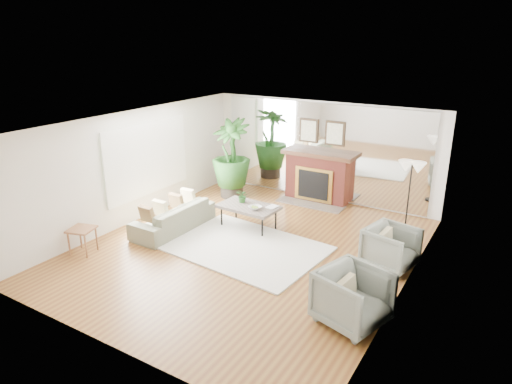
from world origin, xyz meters
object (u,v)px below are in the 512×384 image
Objects in this scene: sofa at (174,217)px; armchair_front at (353,298)px; potted_ficus at (231,156)px; fireplace at (317,176)px; armchair_back at (391,248)px; coffee_table at (248,207)px; side_table at (82,232)px; floor_lamp at (411,173)px.

sofa is 2.14× the size of armchair_front.
sofa is 0.97× the size of potted_ficus.
fireplace is 2.42× the size of armchair_back.
armchair_back is at bearing -20.22° from potted_ficus.
coffee_table is at bearing -103.41° from fireplace.
armchair_back is (4.49, 0.74, 0.09)m from sofa.
sofa is at bearing 112.25° from armchair_back.
potted_ficus is (-0.13, 2.45, 0.80)m from sofa.
armchair_back is 0.91× the size of armchair_front.
fireplace is at bearing 76.59° from coffee_table.
armchair_front reaches higher than side_table.
side_table is 0.34× the size of floor_lamp.
fireplace is 2.87m from floor_lamp.
coffee_table is 0.65× the size of potted_ficus.
fireplace is 5.24m from armchair_front.
armchair_front is at bearing 75.39° from sofa.
armchair_back is 5.82m from side_table.
fireplace reaches higher than coffee_table.
fireplace is 2.43m from coffee_table.
potted_ficus is (0.62, 4.22, 0.66)m from side_table.
armchair_front is 0.46× the size of potted_ficus.
sofa is at bearing -145.01° from coffee_table.
floor_lamp reaches higher than armchair_back.
armchair_back is at bearing -86.59° from floor_lamp.
fireplace is 3.81m from sofa.
sofa is 3.52× the size of side_table.
coffee_table is (-0.56, -2.35, -0.19)m from fireplace.
armchair_front is 0.56× the size of floor_lamp.
side_table is at bearing -142.92° from floor_lamp.
fireplace reaches higher than side_table.
side_table is 4.32m from potted_ficus.
fireplace is 2.24m from potted_ficus.
side_table is (-0.76, -1.77, 0.14)m from sofa.
floor_lamp reaches higher than coffee_table.
armchair_front is at bearing -60.21° from fireplace.
armchair_front is 5.97m from potted_ficus.
fireplace is 3.63× the size of side_table.
floor_lamp is (-0.08, 1.39, 1.03)m from armchair_back.
potted_ficus reaches higher than floor_lamp.
sofa is 2.58m from potted_ficus.
floor_lamp reaches higher than side_table.
potted_ficus is (-2.03, -0.84, 0.43)m from fireplace.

